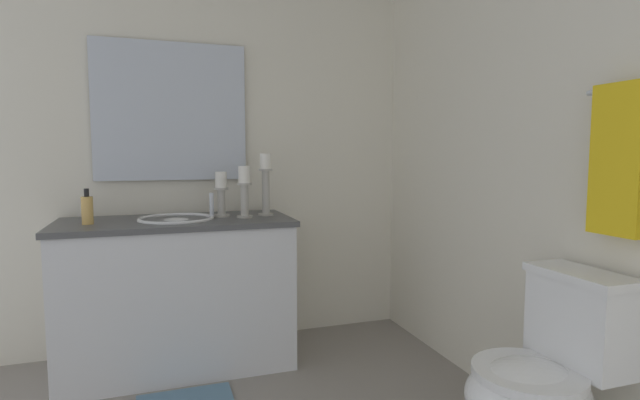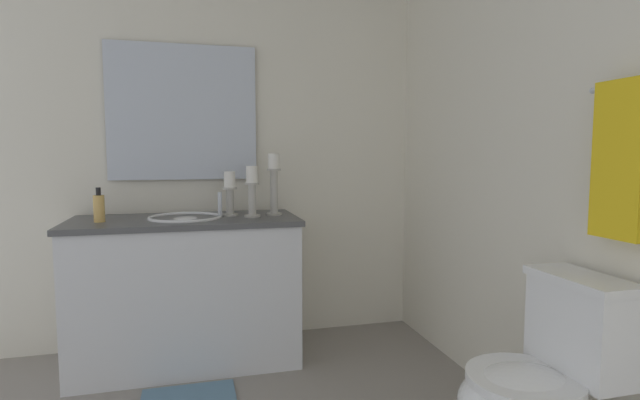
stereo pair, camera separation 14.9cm
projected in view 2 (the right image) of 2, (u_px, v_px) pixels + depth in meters
wall_back at (570, 140)px, 1.90m from camera, size 2.99×0.04×2.45m
wall_left at (191, 145)px, 2.97m from camera, size 0.04×2.86×2.45m
vanity_cabinet at (187, 290)px, 2.72m from camera, size 0.58×1.24×0.82m
sink_basin at (186, 225)px, 2.69m from camera, size 0.40×0.40×0.24m
mirror at (183, 112)px, 2.90m from camera, size 0.02×0.86×0.80m
candle_holder_tall at (274, 182)px, 2.81m from camera, size 0.09×0.09×0.36m
candle_holder_short at (252, 190)px, 2.72m from camera, size 0.09×0.09×0.29m
candle_holder_mid at (230, 193)px, 2.77m from camera, size 0.09×0.09×0.25m
soap_bottle at (99, 208)px, 2.53m from camera, size 0.06×0.06×0.18m
toilet at (540, 387)px, 1.69m from camera, size 0.39×0.54×0.75m
towel_near_vanity at (618, 160)px, 1.60m from camera, size 0.20×0.03×0.52m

